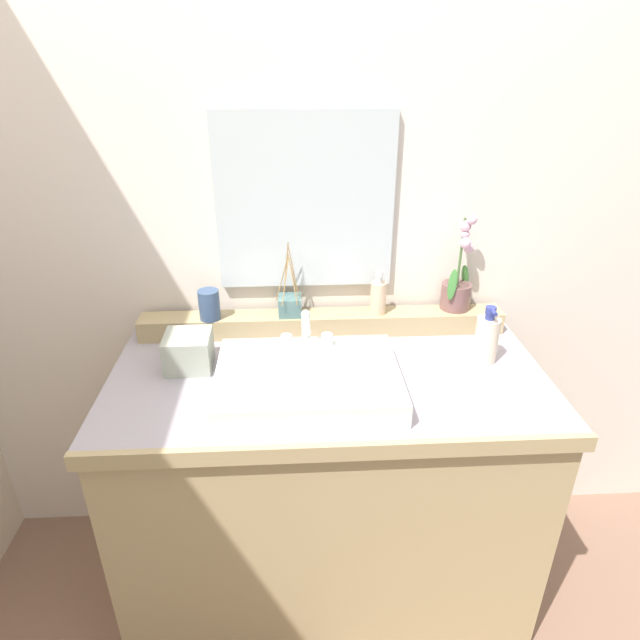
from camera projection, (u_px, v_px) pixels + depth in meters
The scene contains 12 objects.
floor at pixel (326, 584), 1.92m from camera, with size 3.15×3.80×0.10m, color #815F4D.
wall_back at pixel (320, 168), 1.68m from camera, with size 3.15×0.20×2.65m, color silver.
vanity_cabinet at pixel (327, 485), 1.71m from camera, with size 1.23×0.63×0.84m.
back_ledge at pixel (323, 323), 1.73m from camera, with size 1.16×0.09×0.07m, color tan.
sink_basin at pixel (308, 383), 1.42m from camera, with size 0.48×0.36×0.28m.
potted_plant at pixel (457, 286), 1.72m from camera, with size 0.10×0.11×0.32m.
soap_dispenser at pixel (378, 297), 1.70m from camera, with size 0.05×0.05×0.14m.
tumbler_cup at pixel (209, 305), 1.67m from camera, with size 0.07×0.07×0.10m, color #354B6F.
reed_diffuser at pixel (290, 305), 1.70m from camera, with size 0.08×0.09×0.24m.
lotion_bottle at pixel (486, 339), 1.56m from camera, with size 0.07×0.07×0.17m.
tissue_box at pixel (189, 351), 1.54m from camera, with size 0.13×0.13×0.10m, color #979F8F.
mirror at pixel (305, 203), 1.61m from camera, with size 0.54×0.02×0.53m, color silver.
Camera 1 is at (-0.10, -1.29, 1.65)m, focal length 30.21 mm.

